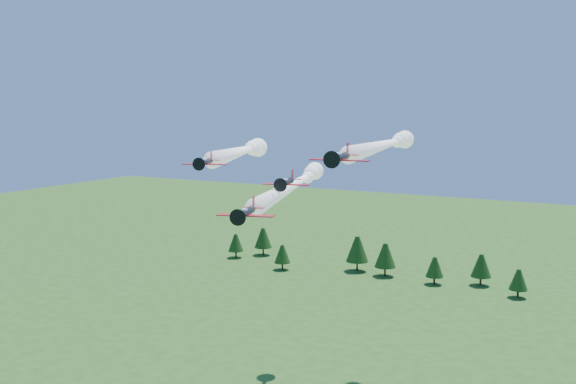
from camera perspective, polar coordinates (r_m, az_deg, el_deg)
The scene contains 5 objects.
plane_lead at distance 114.42m, azimuth 0.72°, elevation 0.79°, with size 20.96×57.56×3.70m.
plane_left at distance 114.67m, azimuth -4.01°, elevation 3.70°, with size 18.02×40.92×3.70m.
plane_right at distance 115.84m, azimuth 8.67°, elevation 4.20°, with size 13.73×56.32×3.70m.
plane_slot at distance 97.13m, azimuth -0.12°, elevation 0.88°, with size 7.32×8.08×2.56m.
treeline at distance 198.03m, azimuth 16.50°, elevation -6.39°, with size 169.48×21.34×11.44m.
Camera 1 is at (44.58, -77.30, 53.08)m, focal length 40.00 mm.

